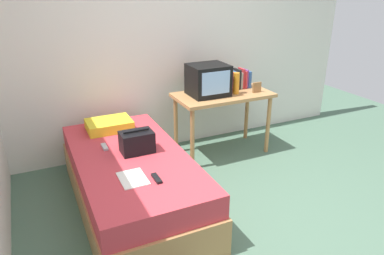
{
  "coord_description": "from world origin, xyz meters",
  "views": [
    {
      "loc": [
        -1.61,
        -2.12,
        2.05
      ],
      "look_at": [
        -0.1,
        1.09,
        0.58
      ],
      "focal_mm": 33.75,
      "sensor_mm": 36.0,
      "label": 1
    }
  ],
  "objects": [
    {
      "name": "bed",
      "position": [
        -0.86,
        0.8,
        0.27
      ],
      "size": [
        1.0,
        2.0,
        0.55
      ],
      "color": "#B27F4C",
      "rests_on": "ground"
    },
    {
      "name": "pillow",
      "position": [
        -0.89,
        1.49,
        0.6
      ],
      "size": [
        0.46,
        0.34,
        0.1
      ],
      "primitive_type": "cube",
      "color": "yellow",
      "rests_on": "bed"
    },
    {
      "name": "picture_frame",
      "position": [
        0.88,
        1.33,
        0.84
      ],
      "size": [
        0.11,
        0.02,
        0.13
      ],
      "primitive_type": "cube",
      "color": "olive",
      "rests_on": "desk"
    },
    {
      "name": "remote_silver",
      "position": [
        -1.04,
        1.05,
        0.56
      ],
      "size": [
        0.04,
        0.14,
        0.02
      ],
      "primitive_type": "cube",
      "color": "#B7B7BC",
      "rests_on": "bed"
    },
    {
      "name": "magazine",
      "position": [
        -0.96,
        0.38,
        0.55
      ],
      "size": [
        0.21,
        0.29,
        0.01
      ],
      "primitive_type": "cube",
      "color": "white",
      "rests_on": "bed"
    },
    {
      "name": "book_row",
      "position": [
        0.78,
        1.59,
        0.88
      ],
      "size": [
        0.28,
        0.16,
        0.25
      ],
      "color": "#B72D33",
      "rests_on": "desk"
    },
    {
      "name": "remote_dark",
      "position": [
        -0.79,
        0.28,
        0.56
      ],
      "size": [
        0.04,
        0.16,
        0.02
      ],
      "primitive_type": "cube",
      "color": "black",
      "rests_on": "bed"
    },
    {
      "name": "desk",
      "position": [
        0.49,
        1.47,
        0.67
      ],
      "size": [
        1.16,
        0.6,
        0.77
      ],
      "color": "#B27F4C",
      "rests_on": "ground"
    },
    {
      "name": "ground_plane",
      "position": [
        0.0,
        0.0,
        0.0
      ],
      "size": [
        8.0,
        8.0,
        0.0
      ],
      "primitive_type": "plane",
      "color": "#4C6B56"
    },
    {
      "name": "tv",
      "position": [
        0.3,
        1.5,
        0.95
      ],
      "size": [
        0.44,
        0.39,
        0.36
      ],
      "color": "black",
      "rests_on": "desk"
    },
    {
      "name": "water_bottle",
      "position": [
        0.62,
        1.4,
        0.9
      ],
      "size": [
        0.07,
        0.07,
        0.25
      ],
      "primitive_type": "cylinder",
      "color": "orange",
      "rests_on": "desk"
    },
    {
      "name": "wall_back",
      "position": [
        0.0,
        2.0,
        1.3
      ],
      "size": [
        5.2,
        0.1,
        2.6
      ],
      "primitive_type": "cube",
      "color": "silver",
      "rests_on": "ground"
    },
    {
      "name": "handbag",
      "position": [
        -0.78,
        0.84,
        0.65
      ],
      "size": [
        0.3,
        0.2,
        0.23
      ],
      "color": "black",
      "rests_on": "bed"
    }
  ]
}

